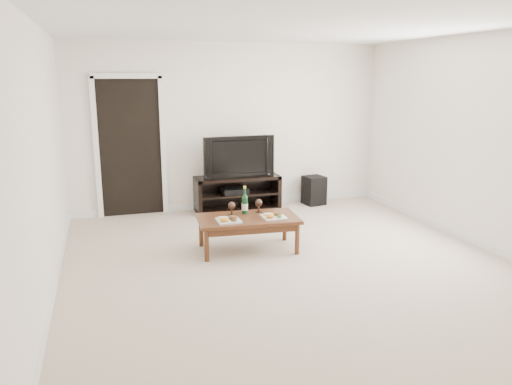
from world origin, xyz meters
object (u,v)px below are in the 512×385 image
Objects in this scene: coffee_table at (248,234)px; media_console at (237,193)px; television at (237,156)px; subwoofer at (314,190)px.

media_console is at bearing 78.88° from coffee_table.
media_console is 1.89m from coffee_table.
television is (0.00, 0.00, 0.60)m from media_console.
media_console is 0.60m from television.
coffee_table is (-1.68, -1.84, -0.03)m from subwoofer.
subwoofer is 0.39× the size of coffee_table.
television is 1.46m from subwoofer.
subwoofer is at bearing -0.34° from media_console.
subwoofer is at bearing -2.06° from television.
television is 2.00m from coffee_table.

